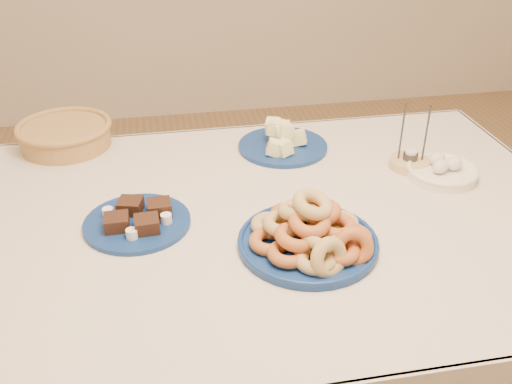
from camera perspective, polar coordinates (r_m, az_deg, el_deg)
dining_table at (r=1.50m, az=-0.35°, el=-5.83°), size 1.71×1.11×0.75m
donut_platter at (r=1.31m, az=5.46°, el=-4.19°), size 0.40×0.40×0.15m
melon_plate at (r=1.76m, az=2.64°, el=5.12°), size 0.32×0.32×0.09m
brownie_plate at (r=1.43m, az=-11.76°, el=-2.76°), size 0.30×0.30×0.05m
wicker_basket at (r=1.87m, az=-18.56°, el=5.53°), size 0.37×0.37×0.08m
candle_holder at (r=1.72m, az=15.11°, el=2.96°), size 0.15×0.15×0.19m
egg_bowl at (r=1.69m, az=18.11°, el=2.07°), size 0.26×0.26×0.07m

